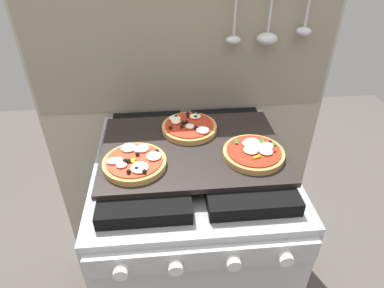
# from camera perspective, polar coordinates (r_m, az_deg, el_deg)

# --- Properties ---
(kitchen_backsplash) EXTENTS (1.10, 0.09, 1.55)m
(kitchen_backsplash) POSITION_cam_1_polar(r_m,az_deg,el_deg) (1.36, -1.23, 3.22)
(kitchen_backsplash) COLOR #B2A893
(kitchen_backsplash) RESTS_ON ground_plane
(stove) EXTENTS (0.60, 0.64, 0.90)m
(stove) POSITION_cam_1_polar(r_m,az_deg,el_deg) (1.33, 0.01, -17.10)
(stove) COLOR #B7BABF
(stove) RESTS_ON ground_plane
(baking_tray) EXTENTS (0.54, 0.38, 0.02)m
(baking_tray) POSITION_cam_1_polar(r_m,az_deg,el_deg) (1.01, -0.00, -0.84)
(baking_tray) COLOR black
(baking_tray) RESTS_ON stove
(pizza_left) EXTENTS (0.18, 0.18, 0.03)m
(pizza_left) POSITION_cam_1_polar(r_m,az_deg,el_deg) (0.94, -9.71, -3.00)
(pizza_left) COLOR tan
(pizza_left) RESTS_ON baking_tray
(pizza_right) EXTENTS (0.18, 0.18, 0.03)m
(pizza_right) POSITION_cam_1_polar(r_m,az_deg,el_deg) (0.98, 10.48, -1.37)
(pizza_right) COLOR #C18947
(pizza_right) RESTS_ON baking_tray
(pizza_center) EXTENTS (0.18, 0.18, 0.03)m
(pizza_center) POSITION_cam_1_polar(r_m,az_deg,el_deg) (1.08, -0.50, 2.94)
(pizza_center) COLOR tan
(pizza_center) RESTS_ON baking_tray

